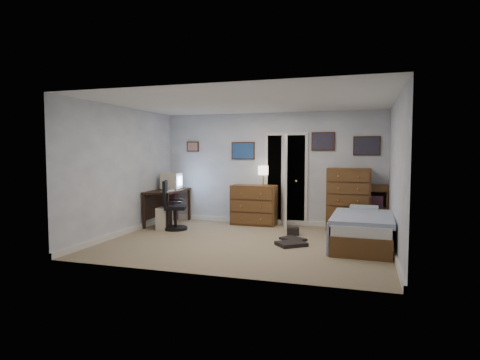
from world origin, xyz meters
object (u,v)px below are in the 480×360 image
at_px(computer_desk, 164,198).
at_px(low_dresser, 254,205).
at_px(tall_dresser, 348,199).
at_px(office_chair, 173,211).
at_px(bed, 362,230).

height_order(computer_desk, low_dresser, low_dresser).
bearing_deg(tall_dresser, office_chair, -164.15).
height_order(office_chair, bed, office_chair).
height_order(computer_desk, tall_dresser, tall_dresser).
bearing_deg(office_chair, computer_desk, 112.39).
bearing_deg(office_chair, bed, -24.79).
distance_m(tall_dresser, bed, 1.51).
distance_m(office_chair, low_dresser, 1.83).
height_order(low_dresser, tall_dresser, tall_dresser).
distance_m(low_dresser, bed, 2.74).
distance_m(computer_desk, bed, 4.39).
xyz_separation_m(computer_desk, office_chair, (0.49, -0.56, -0.20)).
height_order(computer_desk, bed, computer_desk).
relative_size(computer_desk, tall_dresser, 1.07).
relative_size(office_chair, bed, 0.54).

